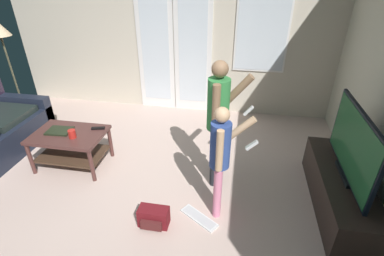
% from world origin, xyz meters
% --- Properties ---
extents(ground_plane, '(5.63, 5.11, 0.02)m').
position_xyz_m(ground_plane, '(0.00, 0.00, -0.01)').
color(ground_plane, beige).
extents(wall_back_with_doors, '(5.63, 0.09, 2.84)m').
position_xyz_m(wall_back_with_doors, '(0.05, 2.52, 1.38)').
color(wall_back_with_doors, beige).
rests_on(wall_back_with_doors, ground_plane).
extents(coffee_table, '(0.90, 0.61, 0.48)m').
position_xyz_m(coffee_table, '(-0.86, 0.52, 0.35)').
color(coffee_table, '#4E2C28').
rests_on(coffee_table, ground_plane).
extents(tv_stand, '(0.47, 1.52, 0.42)m').
position_xyz_m(tv_stand, '(2.40, 0.31, 0.21)').
color(tv_stand, black).
rests_on(tv_stand, ground_plane).
extents(flat_screen_tv, '(0.08, 1.23, 0.73)m').
position_xyz_m(flat_screen_tv, '(2.40, 0.32, 0.79)').
color(flat_screen_tv, black).
rests_on(flat_screen_tv, tv_stand).
extents(person_adult, '(0.51, 0.41, 1.52)m').
position_xyz_m(person_adult, '(1.04, 0.52, 0.91)').
color(person_adult, '#24272D').
rests_on(person_adult, ground_plane).
extents(person_child, '(0.46, 0.35, 1.25)m').
position_xyz_m(person_child, '(1.12, 0.01, 0.75)').
color(person_child, pink).
rests_on(person_child, ground_plane).
extents(floor_lamp, '(0.32, 0.32, 1.62)m').
position_xyz_m(floor_lamp, '(-2.47, 1.67, 1.39)').
color(floor_lamp, '#2C3325').
rests_on(floor_lamp, ground_plane).
extents(backpack, '(0.31, 0.19, 0.21)m').
position_xyz_m(backpack, '(0.49, -0.30, 0.10)').
color(backpack, maroon).
rests_on(backpack, ground_plane).
extents(loose_keyboard, '(0.44, 0.35, 0.02)m').
position_xyz_m(loose_keyboard, '(0.94, -0.14, 0.01)').
color(loose_keyboard, white).
rests_on(loose_keyboard, ground_plane).
extents(laptop_closed, '(0.32, 0.25, 0.02)m').
position_xyz_m(laptop_closed, '(-0.99, 0.54, 0.49)').
color(laptop_closed, black).
rests_on(laptop_closed, coffee_table).
extents(cup_near_edge, '(0.09, 0.09, 0.10)m').
position_xyz_m(cup_near_edge, '(-0.74, 0.43, 0.53)').
color(cup_near_edge, red).
rests_on(cup_near_edge, coffee_table).
extents(tv_remote_black, '(0.18, 0.09, 0.02)m').
position_xyz_m(tv_remote_black, '(-0.53, 0.69, 0.49)').
color(tv_remote_black, black).
rests_on(tv_remote_black, coffee_table).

